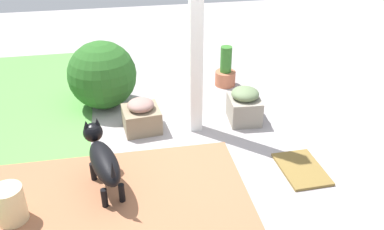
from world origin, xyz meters
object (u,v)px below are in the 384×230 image
(porch_pillar, at_px, (196,22))
(terracotta_pot_tall, at_px, (226,72))
(stone_planter_mid, at_px, (141,116))
(ceramic_urn, at_px, (10,205))
(stone_planter_nearest, at_px, (244,105))
(round_shrub, at_px, (102,75))
(doormat, at_px, (301,169))
(dog, at_px, (103,159))

(porch_pillar, relative_size, terracotta_pot_tall, 4.46)
(stone_planter_mid, bearing_deg, ceramic_urn, 137.11)
(stone_planter_nearest, distance_m, ceramic_urn, 2.79)
(round_shrub, height_order, terracotta_pot_tall, round_shrub)
(ceramic_urn, relative_size, doormat, 0.58)
(stone_planter_mid, height_order, terracotta_pot_tall, terracotta_pot_tall)
(porch_pillar, relative_size, round_shrub, 2.98)
(stone_planter_mid, distance_m, doormat, 1.90)
(stone_planter_nearest, height_order, terracotta_pot_tall, terracotta_pot_tall)
(round_shrub, bearing_deg, stone_planter_mid, -148.54)
(porch_pillar, distance_m, dog, 1.69)
(round_shrub, xyz_separation_m, terracotta_pot_tall, (0.31, -1.70, -0.23))
(ceramic_urn, xyz_separation_m, doormat, (0.21, -2.76, -0.16))
(terracotta_pot_tall, bearing_deg, stone_planter_nearest, 178.19)
(porch_pillar, height_order, stone_planter_nearest, porch_pillar)
(ceramic_urn, bearing_deg, stone_planter_mid, -42.89)
(terracotta_pot_tall, bearing_deg, ceramic_urn, 132.90)
(doormat, bearing_deg, round_shrub, 47.50)
(round_shrub, bearing_deg, doormat, -132.50)
(porch_pillar, xyz_separation_m, doormat, (-1.01, -0.91, -1.28))
(dog, xyz_separation_m, doormat, (-0.09, -1.96, -0.32))
(porch_pillar, height_order, stone_planter_mid, porch_pillar)
(dog, bearing_deg, terracotta_pot_tall, -40.26)
(porch_pillar, height_order, doormat, porch_pillar)
(stone_planter_nearest, distance_m, round_shrub, 1.83)
(doormat, bearing_deg, stone_planter_mid, 54.34)
(porch_pillar, relative_size, stone_planter_mid, 5.66)
(terracotta_pot_tall, relative_size, dog, 0.69)
(porch_pillar, distance_m, terracotta_pot_tall, 1.68)
(dog, bearing_deg, round_shrub, -0.12)
(porch_pillar, distance_m, round_shrub, 1.57)
(doormat, bearing_deg, dog, 87.26)
(ceramic_urn, bearing_deg, round_shrub, -21.62)
(stone_planter_nearest, xyz_separation_m, doormat, (-1.09, -0.29, -0.19))
(ceramic_urn, distance_m, doormat, 2.77)
(round_shrub, xyz_separation_m, ceramic_urn, (-2.01, 0.80, -0.26))
(porch_pillar, bearing_deg, stone_planter_nearest, -82.93)
(ceramic_urn, bearing_deg, porch_pillar, -56.51)
(stone_planter_nearest, bearing_deg, dog, 120.64)
(stone_planter_nearest, relative_size, dog, 0.53)
(stone_planter_mid, height_order, ceramic_urn, stone_planter_mid)
(ceramic_urn, bearing_deg, dog, -68.80)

